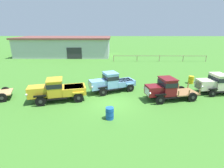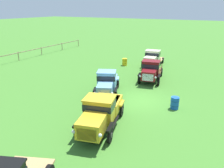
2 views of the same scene
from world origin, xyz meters
TOP-DOWN VIEW (x-y plane):
  - ground_plane at (0.00, 0.00)m, footprint 240.00×240.00m
  - paddock_fence at (9.32, 20.29)m, footprint 18.51×0.48m
  - vintage_truck_second_in_line at (-5.07, 0.73)m, footprint 5.44×3.16m
  - vintage_truck_midrow_center at (-0.06, 3.17)m, footprint 5.12×3.42m
  - vintage_truck_far_side at (5.05, 1.04)m, footprint 5.27×2.88m
  - vintage_truck_back_of_row at (10.71, 2.79)m, footprint 5.42×2.55m
  - oil_drum_beside_row at (9.62, 6.10)m, footprint 0.66×0.66m
  - oil_drum_near_fence at (-0.12, -2.69)m, footprint 0.63×0.63m

SIDE VIEW (x-z plane):
  - ground_plane at x=0.00m, z-range 0.00..0.00m
  - oil_drum_beside_row at x=9.62m, z-range 0.00..0.92m
  - oil_drum_near_fence at x=-0.12m, z-range 0.00..0.92m
  - paddock_fence at x=9.32m, z-range 0.31..1.57m
  - vintage_truck_midrow_center at x=-0.06m, z-range 0.01..2.13m
  - vintage_truck_back_of_row at x=10.71m, z-range 0.04..2.12m
  - vintage_truck_second_in_line at x=-5.07m, z-range 0.06..2.17m
  - vintage_truck_far_side at x=5.05m, z-range 0.06..2.20m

